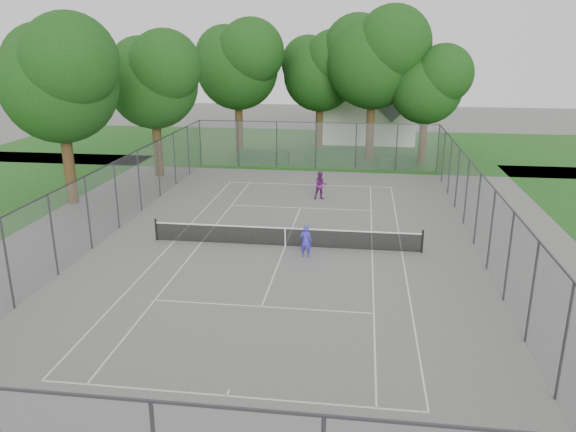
# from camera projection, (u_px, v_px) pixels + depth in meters

# --- Properties ---
(ground) EXTENTS (120.00, 120.00, 0.00)m
(ground) POSITION_uv_depth(u_px,v_px,m) (285.00, 246.00, 26.80)
(ground) COLOR #62605D
(ground) RESTS_ON ground
(grass_far) EXTENTS (60.00, 20.00, 0.00)m
(grass_far) POSITION_uv_depth(u_px,v_px,m) (324.00, 147.00, 51.36)
(grass_far) COLOR #1C4E16
(grass_far) RESTS_ON ground
(court_markings) EXTENTS (11.03, 23.83, 0.01)m
(court_markings) POSITION_uv_depth(u_px,v_px,m) (285.00, 246.00, 26.80)
(court_markings) COLOR silver
(court_markings) RESTS_ON ground
(tennis_net) EXTENTS (12.87, 0.10, 1.10)m
(tennis_net) POSITION_uv_depth(u_px,v_px,m) (285.00, 236.00, 26.64)
(tennis_net) COLOR black
(tennis_net) RESTS_ON ground
(perimeter_fence) EXTENTS (18.08, 34.08, 3.52)m
(perimeter_fence) POSITION_uv_depth(u_px,v_px,m) (285.00, 210.00, 26.25)
(perimeter_fence) COLOR #38383D
(perimeter_fence) RESTS_ON ground
(tree_far_left) EXTENTS (7.75, 7.08, 11.15)m
(tree_far_left) POSITION_uv_depth(u_px,v_px,m) (238.00, 62.00, 46.03)
(tree_far_left) COLOR #3C2A16
(tree_far_left) RESTS_ON ground
(tree_far_midleft) EXTENTS (7.15, 6.53, 10.28)m
(tree_far_midleft) POSITION_uv_depth(u_px,v_px,m) (321.00, 68.00, 47.36)
(tree_far_midleft) COLOR #3C2A16
(tree_far_midleft) RESTS_ON ground
(tree_far_midright) EXTENTS (8.37, 7.64, 12.03)m
(tree_far_midright) POSITION_uv_depth(u_px,v_px,m) (375.00, 55.00, 43.92)
(tree_far_midright) COLOR #3C2A16
(tree_far_midright) RESTS_ON ground
(tree_far_right) EXTENTS (6.39, 5.84, 9.19)m
(tree_far_right) POSITION_uv_depth(u_px,v_px,m) (428.00, 82.00, 42.92)
(tree_far_right) COLOR #3C2A16
(tree_far_right) RESTS_ON ground
(tree_side_back) EXTENTS (7.07, 6.46, 10.17)m
(tree_side_back) POSITION_uv_depth(u_px,v_px,m) (154.00, 76.00, 38.45)
(tree_side_back) COLOR #3C2A16
(tree_side_back) RESTS_ON ground
(tree_side_front) EXTENTS (7.61, 6.95, 10.95)m
(tree_side_front) POSITION_uv_depth(u_px,v_px,m) (59.00, 75.00, 31.58)
(tree_side_front) COLOR #3C2A16
(tree_side_front) RESTS_ON ground
(hedge_left) EXTENTS (4.09, 1.23, 1.02)m
(hedge_left) POSITION_uv_depth(u_px,v_px,m) (263.00, 157.00, 44.52)
(hedge_left) COLOR #154318
(hedge_left) RESTS_ON ground
(hedge_mid) EXTENTS (3.74, 1.07, 1.18)m
(hedge_mid) POSITION_uv_depth(u_px,v_px,m) (332.00, 157.00, 44.22)
(hedge_mid) COLOR #154318
(hedge_mid) RESTS_ON ground
(hedge_right) EXTENTS (2.85, 1.05, 0.86)m
(hedge_right) POSITION_uv_depth(u_px,v_px,m) (398.00, 162.00, 43.09)
(hedge_right) COLOR #154318
(hedge_right) RESTS_ON ground
(house) EXTENTS (8.70, 6.75, 10.84)m
(house) POSITION_uv_depth(u_px,v_px,m) (369.00, 95.00, 53.43)
(house) COLOR white
(house) RESTS_ON ground
(girl_player) EXTENTS (0.57, 0.40, 1.50)m
(girl_player) POSITION_uv_depth(u_px,v_px,m) (306.00, 241.00, 25.30)
(girl_player) COLOR #3934C3
(girl_player) RESTS_ON ground
(woman_player) EXTENTS (0.98, 0.84, 1.73)m
(woman_player) POSITION_uv_depth(u_px,v_px,m) (321.00, 186.00, 34.38)
(woman_player) COLOR #652162
(woman_player) RESTS_ON ground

